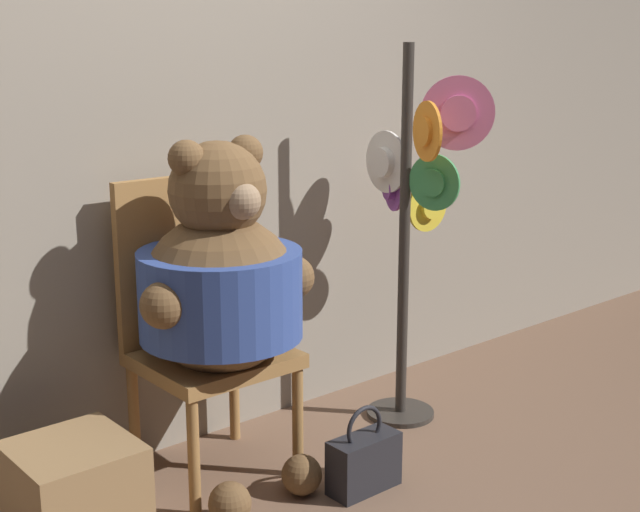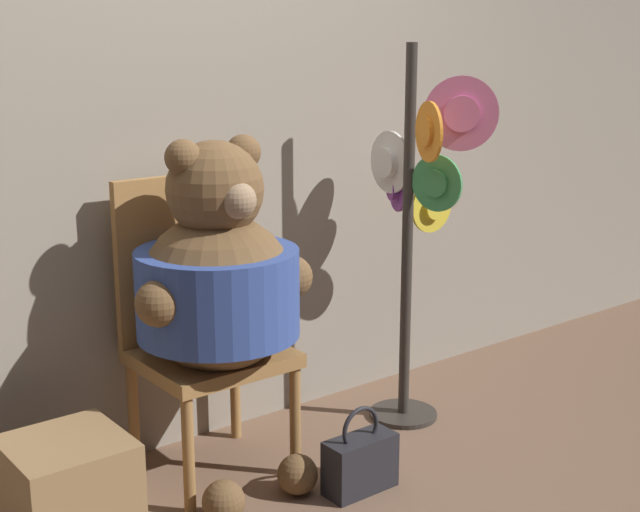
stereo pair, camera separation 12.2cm
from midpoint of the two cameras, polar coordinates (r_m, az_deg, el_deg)
The scene contains 6 objects.
wall_back at distance 3.32m, azimuth -8.51°, elevation 8.29°, with size 8.00×0.10×2.45m.
chair at distance 3.21m, azimuth -6.76°, elevation -4.11°, with size 0.49×0.45×1.06m.
teddy_bear at distance 3.01m, azimuth -5.36°, elevation -1.72°, with size 0.67×0.59×1.22m.
hat_display_rack at distance 3.54m, azimuth 7.24°, elevation 2.74°, with size 0.40×0.52×1.52m.
handbag_on_ground at distance 3.17m, azimuth 3.70°, elevation -13.00°, with size 0.26×0.12×0.31m.
wooden_crate at distance 2.91m, azimuth -14.57°, elevation -14.51°, with size 0.35×0.35×0.35m.
Camera 2 is at (-1.59, -2.13, 1.54)m, focal length 50.00 mm.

